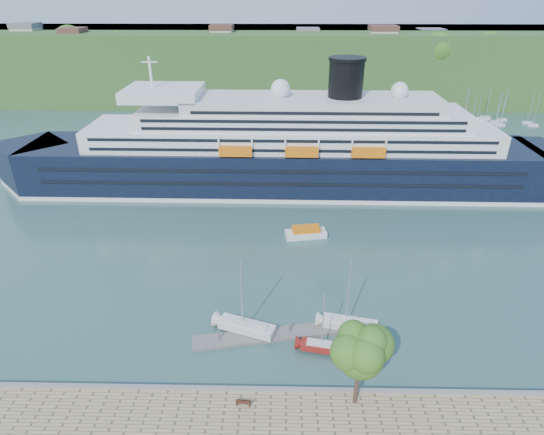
{
  "coord_description": "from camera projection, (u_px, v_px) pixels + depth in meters",
  "views": [
    {
      "loc": [
        0.77,
        -33.91,
        38.55
      ],
      "look_at": [
        -0.51,
        30.0,
        5.67
      ],
      "focal_mm": 30.0,
      "sensor_mm": 36.0,
      "label": 1
    }
  ],
  "objects": [
    {
      "name": "far_hillside",
      "position": [
        279.0,
        63.0,
        171.22
      ],
      "size": [
        400.0,
        50.0,
        24.0
      ],
      "primitive_type": "cube",
      "color": "#2C5221",
      "rests_on": "ground"
    },
    {
      "name": "cruise_ship",
      "position": [
        280.0,
        126.0,
        90.91
      ],
      "size": [
        118.56,
        18.16,
        26.59
      ],
      "primitive_type": null,
      "rotation": [
        0.0,
        0.0,
        -0.01
      ],
      "color": "black",
      "rests_on": "ground"
    },
    {
      "name": "quay_coping",
      "position": [
        271.0,
        389.0,
        47.09
      ],
      "size": [
        220.0,
        0.5,
        0.3
      ],
      "primitive_type": "cube",
      "color": "slate",
      "rests_on": "promenade"
    },
    {
      "name": "ground",
      "position": [
        271.0,
        395.0,
        47.79
      ],
      "size": [
        400.0,
        400.0,
        0.0
      ],
      "primitive_type": "plane",
      "color": "#2B4C49",
      "rests_on": "ground"
    },
    {
      "name": "promenade_tree",
      "position": [
        359.0,
        363.0,
        43.46
      ],
      "size": [
        6.31,
        6.31,
        10.46
      ],
      "primitive_type": null,
      "color": "#33671B",
      "rests_on": "promenade"
    },
    {
      "name": "sailboat_red",
      "position": [
        326.0,
        326.0,
        51.61
      ],
      "size": [
        6.39,
        2.83,
        7.98
      ],
      "primitive_type": null,
      "rotation": [
        0.0,
        0.0,
        -0.19
      ],
      "color": "maroon",
      "rests_on": "ground"
    },
    {
      "name": "sailboat_white_far",
      "position": [
        352.0,
        299.0,
        54.64
      ],
      "size": [
        7.75,
        3.6,
        9.66
      ],
      "primitive_type": null,
      "rotation": [
        0.0,
        0.0,
        -0.21
      ],
      "color": "silver",
      "rests_on": "ground"
    },
    {
      "name": "sailboat_white_near",
      "position": [
        246.0,
        301.0,
        54.01
      ],
      "size": [
        8.06,
        4.62,
        10.06
      ],
      "primitive_type": null,
      "rotation": [
        0.0,
        0.0,
        -0.34
      ],
      "color": "silver",
      "rests_on": "ground"
    },
    {
      "name": "park_bench",
      "position": [
        243.0,
        402.0,
        45.28
      ],
      "size": [
        1.6,
        0.8,
        0.99
      ],
      "primitive_type": null,
      "rotation": [
        0.0,
        0.0,
        -0.11
      ],
      "color": "#4D2416",
      "rests_on": "promenade"
    },
    {
      "name": "floating_pontoon",
      "position": [
        272.0,
        335.0,
        55.76
      ],
      "size": [
        19.54,
        5.97,
        0.43
      ],
      "primitive_type": null,
      "rotation": [
        0.0,
        0.0,
        0.19
      ],
      "color": "gray",
      "rests_on": "ground"
    },
    {
      "name": "tender_launch",
      "position": [
        306.0,
        232.0,
        77.39
      ],
      "size": [
        7.32,
        3.56,
        1.94
      ],
      "primitive_type": null,
      "rotation": [
        0.0,
        0.0,
        0.17
      ],
      "color": "orange",
      "rests_on": "ground"
    }
  ]
}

